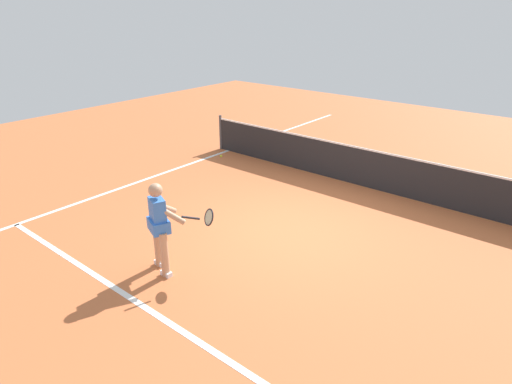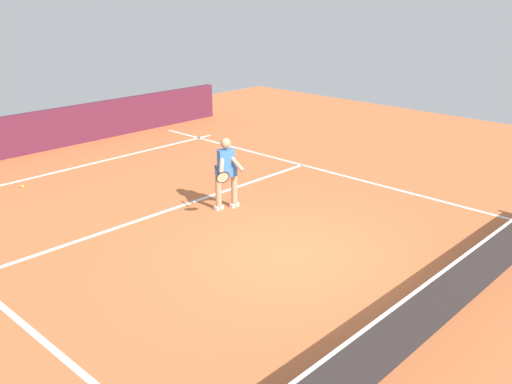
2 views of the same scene
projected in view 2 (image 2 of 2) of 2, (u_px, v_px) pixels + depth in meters
The scene contains 9 objects.
ground_plane at pixel (293, 255), 10.03m from camera, with size 25.94×25.94×0.00m, color #C66638.
court_back_wall at pixel (33, 133), 16.10m from camera, with size 13.62×0.24×1.15m, color #561E33.
baseline_marking at pixel (75, 168), 14.87m from camera, with size 9.62×0.10×0.01m, color white.
service_line_marking at pixel (175, 208), 12.16m from camera, with size 8.62×0.10×0.01m, color white.
sideline_left_marking at pixel (413, 194), 12.98m from camera, with size 0.10×17.95×0.01m, color white.
sideline_right_marking at pixel (72, 365), 7.09m from camera, with size 0.10×17.95×0.01m, color white.
court_net at pixel (455, 288), 7.95m from camera, with size 9.30×0.08×1.03m.
tennis_player at pixel (226, 171), 11.84m from camera, with size 1.01×0.85×1.55m.
tennis_ball_near at pixel (22, 186), 13.38m from camera, with size 0.07×0.07×0.07m, color #D1E533.
Camera 2 is at (7.02, 5.76, 4.46)m, focal length 39.69 mm.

